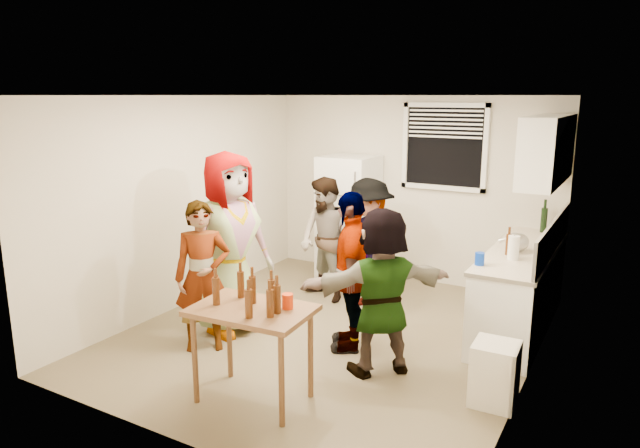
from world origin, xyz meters
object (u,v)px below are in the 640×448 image
Objects in this scene: serving_table at (254,399)px; wine_bottle at (543,232)px; guest_black at (350,347)px; beer_bottle_table at (270,317)px; guest_back_right at (367,306)px; trash_bin at (495,375)px; red_cup at (288,308)px; guest_grey at (233,329)px; guest_back_left at (326,299)px; refrigerator at (349,218)px; guest_orange at (380,370)px; kettle at (516,251)px; beer_bottle_counter at (508,255)px; blue_cup at (479,265)px; guest_stripe at (206,347)px.

wine_bottle is at bearing 64.94° from serving_table.
wine_bottle is 0.18× the size of guest_black.
beer_bottle_table is 0.14× the size of guest_back_right.
beer_bottle_table reaches higher than trash_bin.
serving_table is 7.89× the size of red_cup.
trash_bin is 0.27× the size of guest_grey.
guest_back_left is (-0.90, 2.50, -0.82)m from beer_bottle_table.
refrigerator is at bearing 136.85° from trash_bin.
trash_bin is at bearing -12.23° from guest_back_left.
guest_grey is 1.33m from guest_black.
serving_table is 2.46m from guest_back_right.
guest_black is (0.89, -1.10, 0.00)m from guest_back_left.
refrigerator is at bearing 12.12° from guest_grey.
guest_black is 1.03× the size of guest_orange.
guest_orange is at bearing -114.16° from kettle.
trash_bin is (0.09, -2.64, -0.65)m from wine_bottle.
kettle reaches higher than guest_grey.
beer_bottle_counter is at bearing 22.35° from guest_back_right.
beer_bottle_counter reaches higher than red_cup.
wine_bottle is 2.82m from guest_black.
trash_bin reaches higher than guest_back_right.
guest_grey is at bearing -137.67° from wine_bottle.
serving_table is (-1.76, -0.94, -0.25)m from trash_bin.
guest_black is (0.24, 1.32, 0.00)m from serving_table.
guest_black is (0.34, -1.14, 0.00)m from guest_back_right.
refrigerator is 13.89× the size of red_cup.
beer_bottle_table is at bearing -146.11° from trash_bin.
red_cup is at bearing 27.42° from serving_table.
blue_cup is at bearing 59.79° from beer_bottle_table.
red_cup is at bearing 17.64° from guest_orange.
guest_grey reaches higher than guest_orange.
guest_stripe is at bearing -131.89° from wine_bottle.
guest_orange is (-0.81, -1.35, -0.90)m from beer_bottle_counter.
wine_bottle is at bearing -29.45° from guest_grey.
guest_stripe is 2.10m from guest_back_right.
guest_back_left is (-0.92, 2.28, -0.82)m from red_cup.
guest_stripe is at bearing 150.79° from serving_table.
wine_bottle reaches higher than guest_back_left.
refrigerator is at bearing 119.46° from guest_back_left.
red_cup is at bearing 85.00° from beer_bottle_table.
red_cup is at bearing -54.86° from guest_back_right.
refrigerator is 3.22× the size of trash_bin.
kettle is 0.17× the size of guest_stripe.
wine_bottle reaches higher than serving_table.
blue_cup is 2.23m from beer_bottle_table.
wine_bottle reaches higher than trash_bin.
trash_bin is 0.34× the size of guest_orange.
guest_black is (1.26, 0.75, 0.00)m from guest_stripe.
guest_back_left reaches higher than guest_stripe.
guest_back_right is (0.56, 0.04, 0.00)m from guest_back_left.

